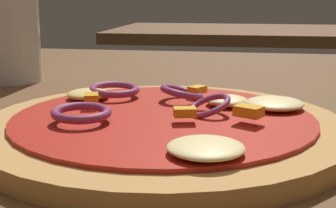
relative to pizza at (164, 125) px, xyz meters
The scene contains 4 objects.
dining_table 0.04m from the pizza, ahead, with size 1.31×1.04×0.03m.
pizza is the anchor object (origin of this frame).
beer_glass 0.29m from the pizza, 138.21° to the left, with size 0.07×0.07×0.10m.
background_table 1.11m from the pizza, 84.59° to the left, with size 0.88×0.46×0.03m.
Camera 1 is at (0.03, -0.33, 0.13)m, focal length 51.60 mm.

